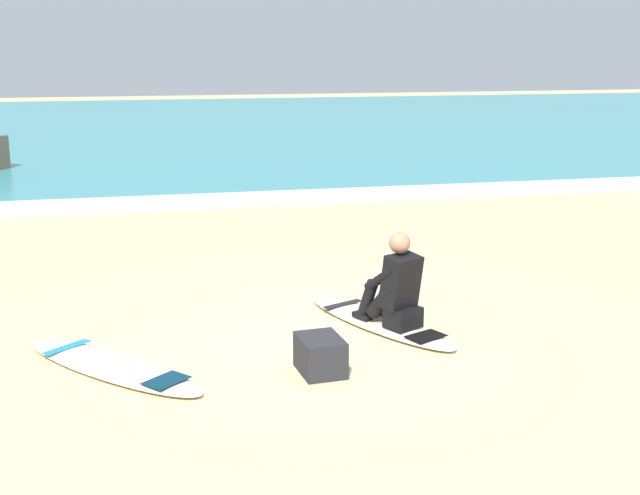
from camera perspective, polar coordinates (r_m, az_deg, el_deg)
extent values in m
plane|color=#CCB584|center=(8.14, 0.24, -6.55)|extent=(80.00, 80.00, 0.00)
cube|color=teal|center=(28.89, -9.57, 7.95)|extent=(80.00, 28.00, 0.10)
cube|color=white|center=(15.36, -6.25, 3.21)|extent=(80.00, 0.90, 0.11)
ellipsoid|color=#EFE5C6|center=(8.70, 4.00, -4.99)|extent=(1.34, 2.16, 0.07)
cube|color=black|center=(9.13, 1.55, -3.82)|extent=(0.48, 0.29, 0.01)
cube|color=black|center=(8.22, 7.14, -5.93)|extent=(0.43, 0.37, 0.01)
cube|color=black|center=(8.41, 5.61, -4.69)|extent=(0.40, 0.38, 0.20)
cylinder|color=black|center=(8.42, 4.26, -3.56)|extent=(0.32, 0.43, 0.43)
cylinder|color=black|center=(8.56, 3.23, -3.46)|extent=(0.22, 0.29, 0.42)
cube|color=black|center=(8.67, 2.88, -4.59)|extent=(0.19, 0.24, 0.05)
cylinder|color=black|center=(8.56, 5.23, -3.30)|extent=(0.32, 0.43, 0.43)
cylinder|color=black|center=(8.71, 4.35, -3.17)|extent=(0.22, 0.29, 0.42)
cube|color=black|center=(8.82, 4.03, -4.28)|extent=(0.19, 0.24, 0.05)
cube|color=black|center=(8.33, 5.47, -2.34)|extent=(0.43, 0.41, 0.57)
sphere|color=#A37556|center=(8.26, 5.38, 0.31)|extent=(0.21, 0.21, 0.21)
cylinder|color=black|center=(8.34, 4.06, -2.12)|extent=(0.26, 0.39, 0.31)
cylinder|color=black|center=(8.52, 5.43, -1.80)|extent=(0.26, 0.39, 0.31)
ellipsoid|color=#EFE5C6|center=(7.76, -13.89, -7.73)|extent=(1.82, 2.02, 0.07)
cube|color=#1E7FB7|center=(8.21, -16.67, -6.44)|extent=(0.43, 0.39, 0.01)
cube|color=#0A2C40|center=(7.25, -10.31, -8.78)|extent=(0.43, 0.42, 0.01)
cube|color=#232328|center=(7.43, 0.02, -7.24)|extent=(0.40, 0.51, 0.32)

